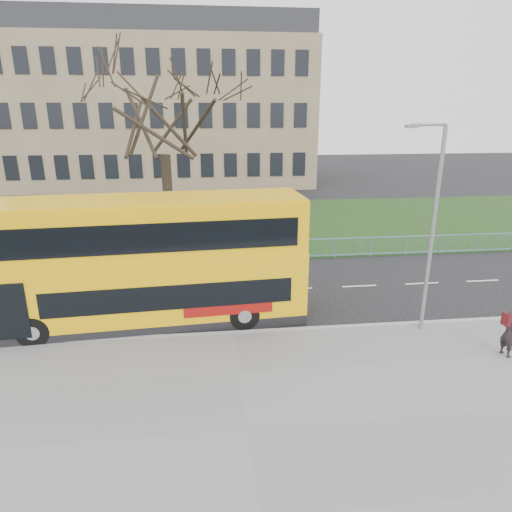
# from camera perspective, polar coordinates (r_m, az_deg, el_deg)

# --- Properties ---
(ground) EXTENTS (120.00, 120.00, 0.00)m
(ground) POSITION_cam_1_polar(r_m,az_deg,el_deg) (18.05, -3.06, -7.53)
(ground) COLOR black
(ground) RESTS_ON ground
(pavement) EXTENTS (80.00, 10.50, 0.12)m
(pavement) POSITION_cam_1_polar(r_m,az_deg,el_deg) (12.30, -1.02, -21.04)
(pavement) COLOR slate
(pavement) RESTS_ON ground
(kerb) EXTENTS (80.00, 0.20, 0.14)m
(kerb) POSITION_cam_1_polar(r_m,az_deg,el_deg) (16.63, -2.73, -9.63)
(kerb) COLOR #939396
(kerb) RESTS_ON ground
(grass_verge) EXTENTS (80.00, 15.40, 0.08)m
(grass_verge) POSITION_cam_1_polar(r_m,az_deg,el_deg) (31.52, -4.63, 3.88)
(grass_verge) COLOR #193312
(grass_verge) RESTS_ON ground
(guard_railing) EXTENTS (40.00, 0.12, 1.10)m
(guard_railing) POSITION_cam_1_polar(r_m,az_deg,el_deg) (23.98, -4.03, 0.51)
(guard_railing) COLOR #6A9ABD
(guard_railing) RESTS_ON ground
(bare_tree) EXTENTS (8.63, 8.63, 12.33)m
(bare_tree) POSITION_cam_1_polar(r_m,az_deg,el_deg) (26.36, -11.40, 14.45)
(bare_tree) COLOR black
(bare_tree) RESTS_ON grass_verge
(civic_building) EXTENTS (30.00, 15.00, 14.00)m
(civic_building) POSITION_cam_1_polar(r_m,az_deg,el_deg) (51.40, -11.51, 17.00)
(civic_building) COLOR #7D6A4F
(civic_building) RESTS_ON ground
(yellow_bus) EXTENTS (11.37, 3.42, 4.70)m
(yellow_bus) POSITION_cam_1_polar(r_m,az_deg,el_deg) (17.09, -13.02, -0.38)
(yellow_bus) COLOR #FFB90A
(yellow_bus) RESTS_ON ground
(pedestrian) EXTENTS (0.51, 0.64, 1.55)m
(pedestrian) POSITION_cam_1_polar(r_m,az_deg,el_deg) (16.92, 29.04, -8.47)
(pedestrian) COLOR black
(pedestrian) RESTS_ON pavement
(street_lamp) EXTENTS (1.52, 0.40, 7.21)m
(street_lamp) POSITION_cam_1_polar(r_m,az_deg,el_deg) (16.53, 21.08, 3.84)
(street_lamp) COLOR gray
(street_lamp) RESTS_ON pavement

